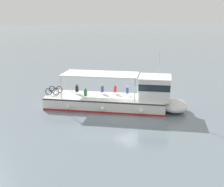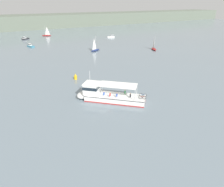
# 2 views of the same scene
# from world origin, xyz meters

# --- Properties ---
(ground_plane) EXTENTS (400.00, 400.00, 0.00)m
(ground_plane) POSITION_xyz_m (0.00, 0.00, 0.00)
(ground_plane) COLOR slate
(ferry_main) EXTENTS (11.16, 11.19, 5.32)m
(ferry_main) POSITION_xyz_m (0.05, -1.25, 1.02)
(ferry_main) COLOR white
(ferry_main) RESTS_ON ground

